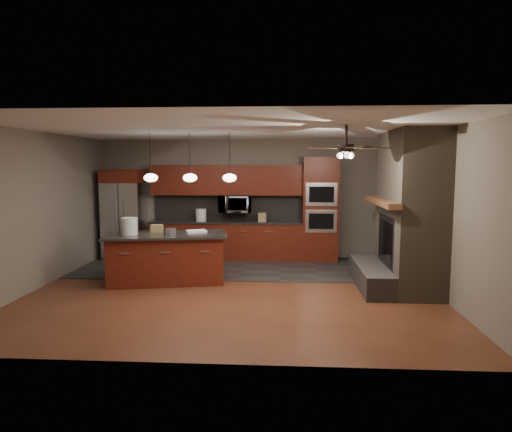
# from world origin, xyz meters

# --- Properties ---
(ground) EXTENTS (7.00, 7.00, 0.00)m
(ground) POSITION_xyz_m (0.00, 0.00, 0.00)
(ground) COLOR brown
(ground) RESTS_ON ground
(ceiling) EXTENTS (7.00, 6.00, 0.02)m
(ceiling) POSITION_xyz_m (0.00, 0.00, 2.80)
(ceiling) COLOR white
(ceiling) RESTS_ON back_wall
(back_wall) EXTENTS (7.00, 0.02, 2.80)m
(back_wall) POSITION_xyz_m (0.00, 3.00, 1.40)
(back_wall) COLOR #73675C
(back_wall) RESTS_ON ground
(right_wall) EXTENTS (0.02, 6.00, 2.80)m
(right_wall) POSITION_xyz_m (3.50, 0.00, 1.40)
(right_wall) COLOR #73675C
(right_wall) RESTS_ON ground
(left_wall) EXTENTS (0.02, 6.00, 2.80)m
(left_wall) POSITION_xyz_m (-3.50, 0.00, 1.40)
(left_wall) COLOR #73675C
(left_wall) RESTS_ON ground
(slate_tile_patch) EXTENTS (7.00, 2.40, 0.01)m
(slate_tile_patch) POSITION_xyz_m (0.00, 1.80, 0.01)
(slate_tile_patch) COLOR #2D2B29
(slate_tile_patch) RESTS_ON ground
(fireplace_column) EXTENTS (1.30, 2.10, 2.80)m
(fireplace_column) POSITION_xyz_m (3.04, 0.40, 1.30)
(fireplace_column) COLOR brown
(fireplace_column) RESTS_ON ground
(back_cabinetry) EXTENTS (3.59, 0.64, 2.20)m
(back_cabinetry) POSITION_xyz_m (-0.48, 2.74, 0.89)
(back_cabinetry) COLOR #5B2110
(back_cabinetry) RESTS_ON ground
(oven_tower) EXTENTS (0.80, 0.63, 2.38)m
(oven_tower) POSITION_xyz_m (1.70, 2.69, 1.19)
(oven_tower) COLOR #5B2110
(oven_tower) RESTS_ON ground
(microwave) EXTENTS (0.73, 0.41, 0.50)m
(microwave) POSITION_xyz_m (-0.27, 2.75, 1.30)
(microwave) COLOR silver
(microwave) RESTS_ON back_cabinetry
(refrigerator) EXTENTS (0.90, 0.75, 2.09)m
(refrigerator) POSITION_xyz_m (-2.88, 2.62, 1.05)
(refrigerator) COLOR silver
(refrigerator) RESTS_ON ground
(kitchen_island) EXTENTS (2.39, 1.43, 0.92)m
(kitchen_island) POSITION_xyz_m (-1.33, 0.49, 0.46)
(kitchen_island) COLOR #5B2110
(kitchen_island) RESTS_ON ground
(white_bucket) EXTENTS (0.40, 0.40, 0.31)m
(white_bucket) POSITION_xyz_m (-1.97, 0.35, 1.08)
(white_bucket) COLOR silver
(white_bucket) RESTS_ON kitchen_island
(paint_can) EXTENTS (0.25, 0.25, 0.13)m
(paint_can) POSITION_xyz_m (-1.20, 0.32, 0.98)
(paint_can) COLOR #B2B3B7
(paint_can) RESTS_ON kitchen_island
(paint_tray) EXTENTS (0.44, 0.37, 0.04)m
(paint_tray) POSITION_xyz_m (-0.81, 0.76, 0.94)
(paint_tray) COLOR white
(paint_tray) RESTS_ON kitchen_island
(cardboard_box) EXTENTS (0.24, 0.18, 0.14)m
(cardboard_box) POSITION_xyz_m (-1.57, 0.73, 0.99)
(cardboard_box) COLOR olive
(cardboard_box) RESTS_ON kitchen_island
(counter_bucket) EXTENTS (0.26, 0.26, 0.28)m
(counter_bucket) POSITION_xyz_m (-1.07, 2.70, 1.04)
(counter_bucket) COLOR white
(counter_bucket) RESTS_ON back_cabinetry
(counter_box) EXTENTS (0.20, 0.16, 0.20)m
(counter_box) POSITION_xyz_m (0.36, 2.65, 1.00)
(counter_box) COLOR tan
(counter_box) RESTS_ON back_cabinetry
(pendant_left) EXTENTS (0.26, 0.26, 0.92)m
(pendant_left) POSITION_xyz_m (-1.65, 0.70, 1.96)
(pendant_left) COLOR black
(pendant_left) RESTS_ON ceiling
(pendant_center) EXTENTS (0.26, 0.26, 0.92)m
(pendant_center) POSITION_xyz_m (-0.90, 0.70, 1.96)
(pendant_center) COLOR black
(pendant_center) RESTS_ON ceiling
(pendant_right) EXTENTS (0.26, 0.26, 0.92)m
(pendant_right) POSITION_xyz_m (-0.15, 0.70, 1.96)
(pendant_right) COLOR black
(pendant_right) RESTS_ON ceiling
(ceiling_fan) EXTENTS (1.27, 1.33, 0.41)m
(ceiling_fan) POSITION_xyz_m (1.80, -0.80, 2.46)
(ceiling_fan) COLOR black
(ceiling_fan) RESTS_ON ceiling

